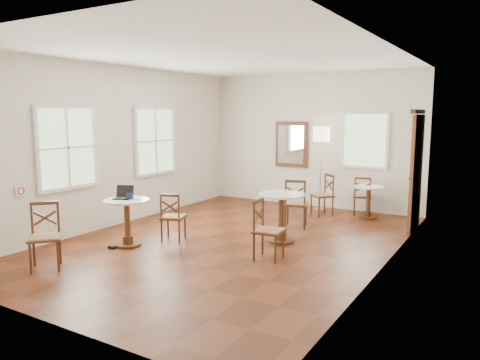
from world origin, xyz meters
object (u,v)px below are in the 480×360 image
(cafe_table_mid, at_px, (281,212))
(chair_near_b, at_px, (45,236))
(chair_mid_b, at_px, (267,230))
(cafe_table_back, at_px, (368,198))
(power_adapter, at_px, (112,247))
(chair_back_b, at_px, (323,195))
(navy_mug, at_px, (129,196))
(cafe_table_near, at_px, (127,217))
(chair_back_a, at_px, (362,196))
(floor_lamp, at_px, (321,140))
(water_glass, at_px, (132,196))
(chair_mid_a, at_px, (296,203))
(laptop, at_px, (124,195))
(chair_near_a, at_px, (173,217))
(mouse, at_px, (125,199))

(cafe_table_mid, bearing_deg, chair_near_b, -127.96)
(chair_mid_b, bearing_deg, cafe_table_back, -14.80)
(power_adapter, bearing_deg, chair_back_b, 63.64)
(chair_mid_b, distance_m, navy_mug, 2.31)
(cafe_table_mid, relative_size, chair_mid_b, 0.93)
(chair_back_b, bearing_deg, navy_mug, -77.77)
(cafe_table_near, xyz_separation_m, chair_back_a, (2.58, 4.20, -0.07))
(cafe_table_mid, relative_size, chair_back_b, 0.95)
(chair_mid_b, distance_m, chair_back_b, 3.22)
(cafe_table_back, distance_m, chair_mid_b, 3.45)
(floor_lamp, distance_m, water_glass, 4.50)
(chair_near_b, bearing_deg, cafe_table_back, 13.16)
(chair_back_a, height_order, water_glass, water_glass)
(chair_mid_a, relative_size, floor_lamp, 0.50)
(chair_back_a, distance_m, floor_lamp, 1.48)
(chair_near_b, xyz_separation_m, chair_back_b, (2.08, 5.12, -0.03))
(cafe_table_mid, distance_m, chair_back_b, 2.29)
(chair_near_b, distance_m, chair_back_a, 6.22)
(chair_back_a, relative_size, chair_back_b, 0.95)
(cafe_table_mid, height_order, chair_mid_a, chair_mid_a)
(cafe_table_near, height_order, floor_lamp, floor_lamp)
(chair_mid_a, bearing_deg, chair_near_b, 44.53)
(chair_back_a, height_order, navy_mug, navy_mug)
(chair_back_a, bearing_deg, laptop, 41.13)
(chair_mid_b, bearing_deg, navy_mug, 97.16)
(chair_near_a, height_order, water_glass, water_glass)
(mouse, height_order, power_adapter, mouse)
(mouse, relative_size, power_adapter, 0.90)
(chair_mid_a, height_order, power_adapter, chair_mid_a)
(chair_near_a, height_order, navy_mug, navy_mug)
(chair_mid_b, height_order, laptop, laptop)
(cafe_table_near, distance_m, laptop, 0.36)
(cafe_table_near, xyz_separation_m, water_glass, (0.04, 0.08, 0.34))
(cafe_table_back, relative_size, chair_back_a, 0.80)
(cafe_table_near, height_order, chair_back_b, chair_back_b)
(chair_near_a, bearing_deg, chair_mid_a, -146.70)
(chair_back_a, xyz_separation_m, water_glass, (-2.54, -4.12, 0.41))
(cafe_table_near, relative_size, laptop, 2.15)
(chair_back_a, bearing_deg, chair_near_a, 42.74)
(chair_near_a, height_order, chair_mid_a, chair_mid_a)
(chair_near_b, bearing_deg, water_glass, 32.89)
(chair_mid_b, xyz_separation_m, floor_lamp, (-0.60, 3.66, 1.11))
(chair_near_a, distance_m, chair_mid_a, 2.34)
(chair_mid_b, xyz_separation_m, power_adapter, (-2.34, -0.81, -0.41))
(cafe_table_near, xyz_separation_m, navy_mug, (0.02, 0.05, 0.34))
(power_adapter, bearing_deg, cafe_table_mid, 39.08)
(chair_mid_b, bearing_deg, cafe_table_mid, 7.44)
(chair_mid_a, distance_m, chair_back_a, 1.86)
(cafe_table_back, relative_size, floor_lamp, 0.36)
(chair_mid_a, relative_size, chair_mid_b, 1.04)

